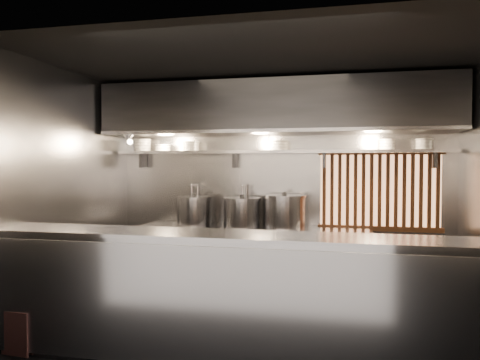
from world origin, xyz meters
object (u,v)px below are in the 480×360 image
at_px(pendant_bulb, 269,145).
at_px(stock_pot_left, 194,211).
at_px(stock_pot_mid, 242,212).
at_px(stock_pot_right, 284,211).
at_px(heat_lamp, 129,138).

xyz_separation_m(pendant_bulb, stock_pot_left, (-0.99, -0.07, -0.87)).
bearing_deg(stock_pot_mid, stock_pot_right, 5.57).
bearing_deg(pendant_bulb, stock_pot_left, -175.99).
distance_m(heat_lamp, stock_pot_mid, 1.77).
distance_m(heat_lamp, pendant_bulb, 1.83).
height_order(heat_lamp, stock_pot_right, heat_lamp).
relative_size(heat_lamp, stock_pot_right, 0.51).
distance_m(stock_pot_mid, stock_pot_right, 0.55).
distance_m(pendant_bulb, stock_pot_left, 1.32).
height_order(pendant_bulb, stock_pot_right, pendant_bulb).
bearing_deg(stock_pot_right, stock_pot_left, -178.19).
relative_size(pendant_bulb, stock_pot_left, 0.34).
xyz_separation_m(stock_pot_left, stock_pot_mid, (0.66, -0.02, -0.00)).
xyz_separation_m(stock_pot_left, stock_pot_right, (1.20, 0.04, 0.02)).
bearing_deg(stock_pot_left, pendant_bulb, 4.01).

